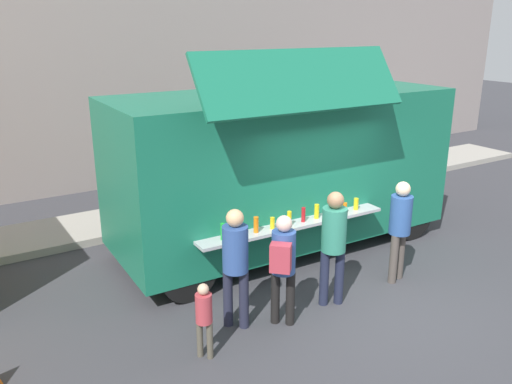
{
  "coord_description": "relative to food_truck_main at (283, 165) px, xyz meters",
  "views": [
    {
      "loc": [
        -5.19,
        -5.05,
        4.04
      ],
      "look_at": [
        -0.74,
        2.18,
        1.3
      ],
      "focal_mm": 36.85,
      "sensor_mm": 36.0,
      "label": 1
    }
  ],
  "objects": [
    {
      "name": "customer_extra_browsing",
      "position": [
        0.79,
        -2.17,
        -0.57
      ],
      "size": [
        0.35,
        0.34,
        1.69
      ],
      "rotation": [
        0.0,
        0.0,
        1.85
      ],
      "color": "#4D453F",
      "rests_on": "ground"
    },
    {
      "name": "customer_mid_with_backpack",
      "position": [
        -1.56,
        -2.3,
        -0.59
      ],
      "size": [
        0.5,
        0.5,
        1.61
      ],
      "rotation": [
        0.0,
        0.0,
        0.81
      ],
      "color": "black",
      "rests_on": "ground"
    },
    {
      "name": "customer_rear_waiting",
      "position": [
        -2.12,
        -2.0,
        -0.55
      ],
      "size": [
        0.35,
        0.35,
        1.73
      ],
      "rotation": [
        0.0,
        0.0,
        0.79
      ],
      "color": "#202234",
      "rests_on": "ground"
    },
    {
      "name": "building_behind",
      "position": [
        -3.0,
        6.52,
        2.92
      ],
      "size": [
        32.0,
        2.4,
        9.0
      ],
      "primitive_type": "cube",
      "color": "gray",
      "rests_on": "ground"
    },
    {
      "name": "curb_strip",
      "position": [
        -4.0,
        2.62,
        -1.5
      ],
      "size": [
        28.0,
        1.6,
        0.15
      ],
      "primitive_type": "cube",
      "color": "#9E998E",
      "rests_on": "ground"
    },
    {
      "name": "child_near_queue",
      "position": [
        -2.81,
        -2.42,
        -0.97
      ],
      "size": [
        0.21,
        0.21,
        1.03
      ],
      "rotation": [
        0.0,
        0.0,
        0.72
      ],
      "color": "#504B3E",
      "rests_on": "ground"
    },
    {
      "name": "food_truck_main",
      "position": [
        0.0,
        0.0,
        0.0
      ],
      "size": [
        6.17,
        2.99,
        3.69
      ],
      "rotation": [
        0.0,
        0.0,
        -0.02
      ],
      "color": "#186F51",
      "rests_on": "ground"
    },
    {
      "name": "ground_plane",
      "position": [
        -0.06,
        -2.56,
        -1.58
      ],
      "size": [
        60.0,
        60.0,
        0.0
      ],
      "primitive_type": "plane",
      "color": "#38383D"
    },
    {
      "name": "customer_front_ordering",
      "position": [
        -0.6,
        -2.21,
        -0.52
      ],
      "size": [
        0.36,
        0.36,
        1.77
      ],
      "rotation": [
        0.0,
        0.0,
        1.2
      ],
      "color": "#1E233A",
      "rests_on": "ground"
    },
    {
      "name": "trash_bin",
      "position": [
        4.34,
        2.32,
        -1.08
      ],
      "size": [
        0.6,
        0.6,
        0.99
      ],
      "primitive_type": "cylinder",
      "color": "#2D6336",
      "rests_on": "ground"
    }
  ]
}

